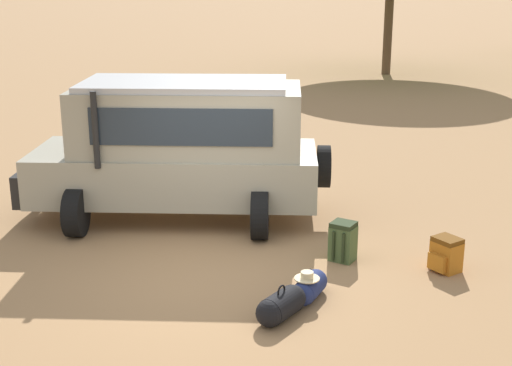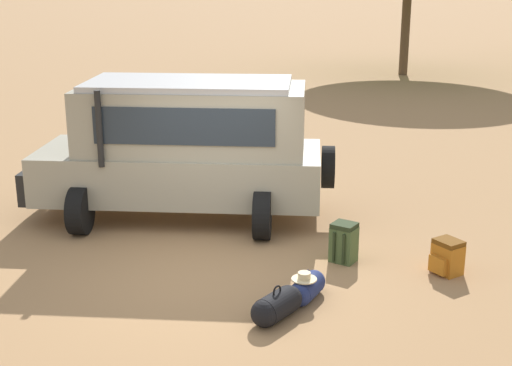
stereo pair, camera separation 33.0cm
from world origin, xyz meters
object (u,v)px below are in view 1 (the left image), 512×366
(safari_vehicle, at_px, (181,147))
(duffel_bag_soft_canvas, at_px, (281,305))
(backpack_beside_front_wheel, at_px, (446,255))
(duffel_bag_low_black_case, at_px, (309,287))
(backpack_cluster_center, at_px, (343,242))

(safari_vehicle, bearing_deg, duffel_bag_soft_canvas, -68.98)
(backpack_beside_front_wheel, xyz_separation_m, duffel_bag_low_black_case, (-2.09, -0.85, -0.08))
(safari_vehicle, height_order, backpack_beside_front_wheel, safari_vehicle)
(backpack_beside_front_wheel, xyz_separation_m, backpack_cluster_center, (-1.44, 0.45, 0.05))
(safari_vehicle, distance_m, duffel_bag_low_black_case, 3.99)
(safari_vehicle, bearing_deg, backpack_beside_front_wheel, -31.69)
(backpack_cluster_center, distance_m, duffel_bag_low_black_case, 1.46)
(safari_vehicle, xyz_separation_m, duffel_bag_soft_canvas, (1.49, -3.89, -1.11))
(backpack_beside_front_wheel, bearing_deg, backpack_cluster_center, 162.79)
(backpack_beside_front_wheel, height_order, duffel_bag_soft_canvas, backpack_beside_front_wheel)
(backpack_beside_front_wheel, bearing_deg, duffel_bag_soft_canvas, -150.52)
(safari_vehicle, bearing_deg, duffel_bag_low_black_case, -60.11)
(safari_vehicle, xyz_separation_m, duffel_bag_low_black_case, (1.91, -3.32, -1.13))
(backpack_beside_front_wheel, height_order, backpack_cluster_center, backpack_cluster_center)
(duffel_bag_low_black_case, distance_m, duffel_bag_soft_canvas, 0.70)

